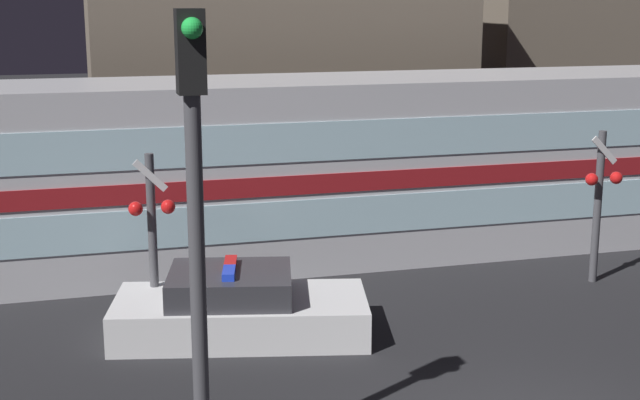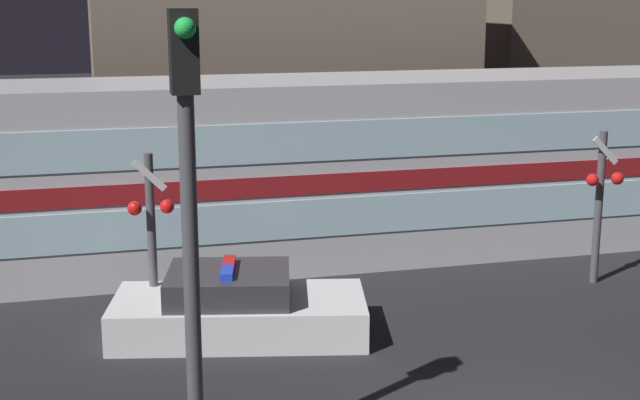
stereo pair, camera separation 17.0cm
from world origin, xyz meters
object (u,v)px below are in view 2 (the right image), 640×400
at_px(train, 381,165).
at_px(crossing_signal_near, 600,199).
at_px(police_car, 237,309).
at_px(traffic_light_corner, 189,207).

bearing_deg(train, crossing_signal_near, -44.53).
bearing_deg(police_car, crossing_signal_near, 20.15).
distance_m(train, traffic_light_corner, 10.26).
bearing_deg(train, traffic_light_corner, -120.99).
height_order(train, traffic_light_corner, traffic_light_corner).
xyz_separation_m(crossing_signal_near, traffic_light_corner, (-8.63, -5.39, 1.58)).
xyz_separation_m(police_car, traffic_light_corner, (-1.24, -4.43, 2.84)).
xyz_separation_m(train, traffic_light_corner, (-5.24, -8.72, 1.36)).
relative_size(police_car, crossing_signal_near, 1.48).
distance_m(police_car, crossing_signal_near, 7.55).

